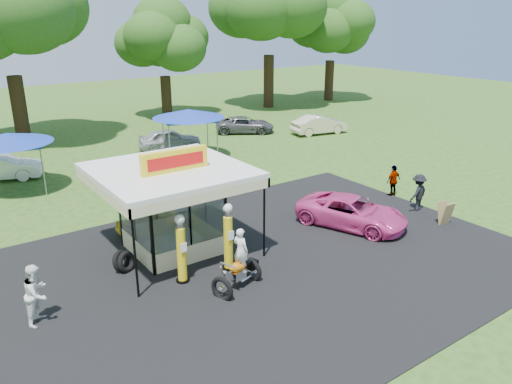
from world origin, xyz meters
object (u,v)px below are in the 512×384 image
a_frame_sign (445,213)px  spectator_east_b (393,181)px  kiosk_car (150,221)px  gas_pump_left (181,250)px  spectator_east_a (418,193)px  gas_station_kiosk (172,208)px  spectator_west (37,294)px  motorcycle (239,264)px  bg_car_e (319,125)px  gas_pump_right (228,238)px  bg_car_c (170,139)px  bg_car_d (245,125)px  bg_car_a (0,167)px  tent_east (189,114)px  pink_sedan (352,212)px  tent_west (7,139)px

a_frame_sign → spectator_east_b: spectator_east_b is taller
a_frame_sign → kiosk_car: size_ratio=0.37×
gas_pump_left → spectator_east_a: gas_pump_left is taller
gas_station_kiosk → spectator_west: bearing=-159.1°
motorcycle → bg_car_e: 24.05m
gas_pump_right → spectator_east_b: bearing=9.2°
spectator_east_a → gas_station_kiosk: bearing=-22.6°
spectator_west → spectator_east_b: bearing=-47.1°
gas_station_kiosk → a_frame_sign: (10.92, -4.62, -1.26)m
gas_pump_left → bg_car_c: gas_pump_left is taller
bg_car_d → gas_pump_right: bearing=177.2°
gas_pump_left → bg_car_a: gas_pump_left is taller
gas_pump_right → tent_east: bearing=66.9°
pink_sedan → spectator_east_b: 4.82m
a_frame_sign → spectator_west: size_ratio=0.54×
gas_pump_left → bg_car_e: bearing=36.7°
gas_pump_right → bg_car_c: bearing=70.6°
a_frame_sign → tent_east: (-3.95, 16.22, 2.36)m
gas_pump_left → spectator_west: bearing=175.4°
gas_pump_left → spectator_west: gas_pump_left is taller
bg_car_d → bg_car_e: bg_car_e is taller
pink_sedan → bg_car_c: bg_car_c is taller
gas_pump_left → spectator_east_a: 12.17m
kiosk_car → tent_west: bearing=21.8°
spectator_west → tent_west: (1.87, 13.35, 1.86)m
motorcycle → spectator_east_b: motorcycle is taller
gas_station_kiosk → bg_car_e: 22.13m
kiosk_car → bg_car_d: size_ratio=0.62×
tent_west → tent_east: (10.59, 0.34, 0.07)m
bg_car_a → bg_car_e: same height
tent_west → kiosk_car: bearing=-68.2°
spectator_west → tent_east: bearing=-3.6°
gas_pump_left → spectator_east_a: size_ratio=1.40×
bg_car_e → kiosk_car: bearing=128.8°
gas_pump_right → bg_car_c: size_ratio=0.61×
kiosk_car → bg_car_c: size_ratio=0.67×
kiosk_car → bg_car_a: size_ratio=0.64×
kiosk_car → spectator_east_a: bearing=-114.2°
pink_sedan → spectator_east_a: spectator_east_a is taller
spectator_east_b → bg_car_e: (6.57, 12.84, -0.09)m
pink_sedan → spectator_west: bearing=157.0°
bg_car_a → bg_car_e: (22.44, -1.71, 0.00)m
spectator_east_b → bg_car_d: spectator_east_b is taller
pink_sedan → spectator_west: size_ratio=2.52×
gas_station_kiosk → tent_east: 13.57m
spectator_west → bg_car_d: spectator_west is taller
spectator_east_b → bg_car_e: spectator_east_b is taller
bg_car_a → tent_east: tent_east is taller
a_frame_sign → gas_station_kiosk: bearing=163.5°
gas_station_kiosk → motorcycle: gas_station_kiosk is taller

